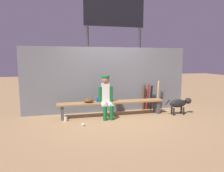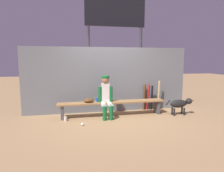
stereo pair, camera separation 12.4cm
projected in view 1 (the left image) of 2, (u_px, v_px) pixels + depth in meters
The scene contains 14 objects.
ground_plane at pixel (112, 116), 5.85m from camera, with size 30.00×30.00×0.00m, color #9E7A51.
chainlink_fence at pixel (108, 80), 6.23m from camera, with size 5.13×0.03×2.00m, color slate.
dugout_bench at pixel (112, 104), 5.80m from camera, with size 3.10×0.36×0.43m.
player_seated at pixel (106, 95), 5.62m from camera, with size 0.41×0.55×1.18m.
baseball_glove at pixel (89, 101), 5.63m from camera, with size 0.28×0.20×0.12m, color #593819.
bat_wood_dark at pixel (144, 97), 6.50m from camera, with size 0.06×0.06×0.84m, color brown.
bat_aluminum_red at pixel (148, 97), 6.48m from camera, with size 0.06×0.06×0.86m, color #B22323.
bat_aluminum_black at pixel (151, 98), 6.51m from camera, with size 0.06×0.06×0.81m, color black.
bat_wood_natural at pixel (158, 95), 6.50m from camera, with size 0.06×0.06×0.95m, color tan.
baseball at pixel (83, 125), 4.95m from camera, with size 0.07×0.07×0.07m, color white.
cup_on_ground at pixel (66, 119), 5.34m from camera, with size 0.08×0.08×0.11m, color silver.
cup_on_bench at pixel (97, 100), 5.74m from camera, with size 0.08×0.08×0.11m, color #1E47AD.
scoreboard at pixel (116, 24), 7.14m from camera, with size 2.44×0.27×4.03m.
dog at pixel (180, 103), 5.96m from camera, with size 0.84×0.20×0.49m.
Camera 1 is at (-1.34, -5.52, 1.63)m, focal length 32.24 mm.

